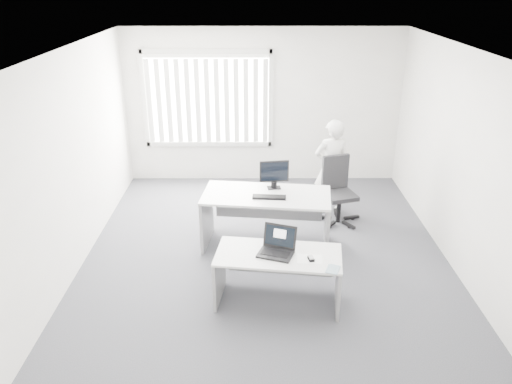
{
  "coord_description": "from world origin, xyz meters",
  "views": [
    {
      "loc": [
        -0.16,
        -5.92,
        3.61
      ],
      "look_at": [
        -0.14,
        0.15,
        0.96
      ],
      "focal_mm": 35.0,
      "sensor_mm": 36.0,
      "label": 1
    }
  ],
  "objects_px": {
    "desk_near": "(278,267)",
    "desk_far": "(266,209)",
    "office_chair": "(338,202)",
    "laptop": "(276,243)",
    "person": "(332,167)",
    "monitor": "(274,175)"
  },
  "relations": [
    {
      "from": "desk_near",
      "to": "desk_far",
      "type": "bearing_deg",
      "value": 102.1
    },
    {
      "from": "desk_far",
      "to": "office_chair",
      "type": "height_order",
      "value": "office_chair"
    },
    {
      "from": "office_chair",
      "to": "laptop",
      "type": "xyz_separation_m",
      "value": [
        -1.07,
        -2.18,
        0.48
      ]
    },
    {
      "from": "office_chair",
      "to": "person",
      "type": "xyz_separation_m",
      "value": [
        -0.08,
        0.35,
        0.46
      ]
    },
    {
      "from": "monitor",
      "to": "desk_near",
      "type": "bearing_deg",
      "value": -96.48
    },
    {
      "from": "office_chair",
      "to": "monitor",
      "type": "relative_size",
      "value": 2.53
    },
    {
      "from": "desk_far",
      "to": "office_chair",
      "type": "distance_m",
      "value": 1.42
    },
    {
      "from": "laptop",
      "to": "monitor",
      "type": "bearing_deg",
      "value": 108.36
    },
    {
      "from": "office_chair",
      "to": "person",
      "type": "bearing_deg",
      "value": 85.64
    },
    {
      "from": "office_chair",
      "to": "laptop",
      "type": "relative_size",
      "value": 2.68
    },
    {
      "from": "desk_near",
      "to": "desk_far",
      "type": "height_order",
      "value": "desk_far"
    },
    {
      "from": "person",
      "to": "monitor",
      "type": "relative_size",
      "value": 3.77
    },
    {
      "from": "desk_near",
      "to": "monitor",
      "type": "height_order",
      "value": "monitor"
    },
    {
      "from": "desk_near",
      "to": "desk_far",
      "type": "xyz_separation_m",
      "value": [
        -0.11,
        1.36,
        0.11
      ]
    },
    {
      "from": "office_chair",
      "to": "desk_near",
      "type": "bearing_deg",
      "value": -132.43
    },
    {
      "from": "desk_near",
      "to": "person",
      "type": "height_order",
      "value": "person"
    },
    {
      "from": "monitor",
      "to": "person",
      "type": "bearing_deg",
      "value": 37.49
    },
    {
      "from": "office_chair",
      "to": "desk_far",
      "type": "bearing_deg",
      "value": -162.16
    },
    {
      "from": "person",
      "to": "laptop",
      "type": "bearing_deg",
      "value": 59.08
    },
    {
      "from": "desk_far",
      "to": "laptop",
      "type": "relative_size",
      "value": 4.75
    },
    {
      "from": "desk_far",
      "to": "person",
      "type": "distance_m",
      "value": 1.57
    },
    {
      "from": "desk_near",
      "to": "monitor",
      "type": "distance_m",
      "value": 1.67
    }
  ]
}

